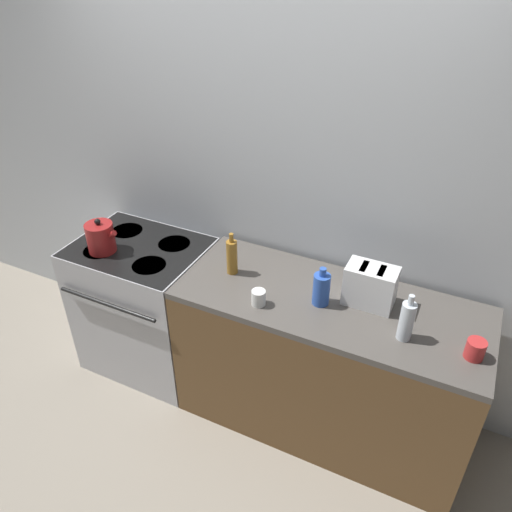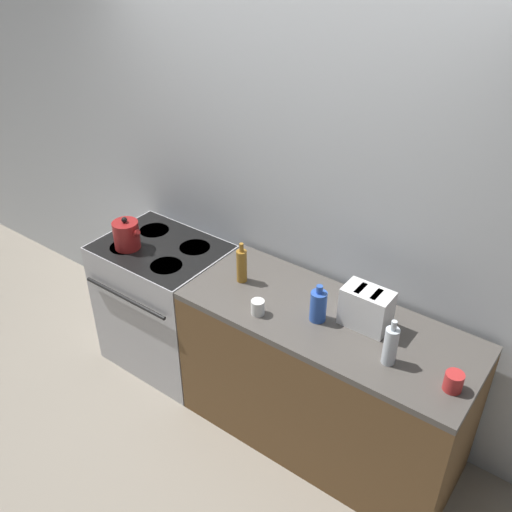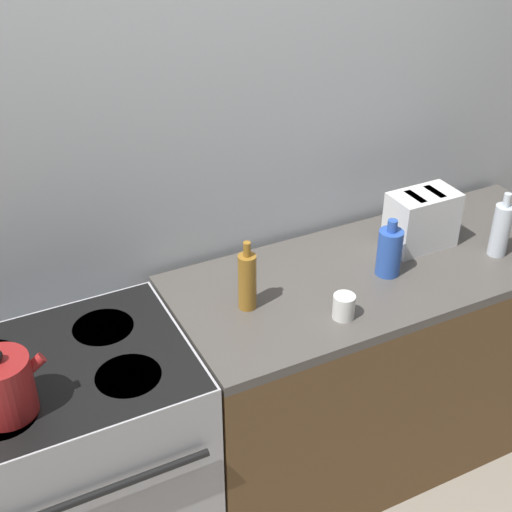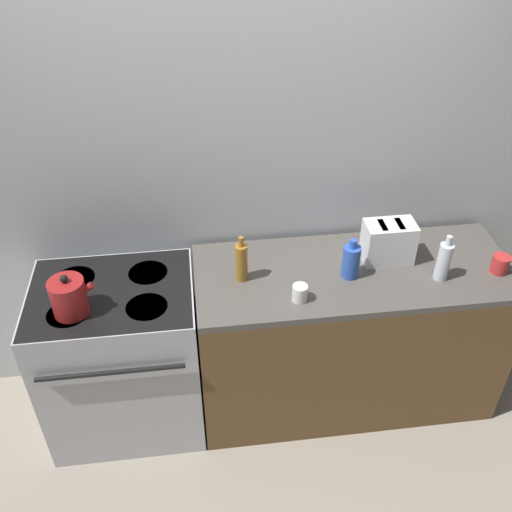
% 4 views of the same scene
% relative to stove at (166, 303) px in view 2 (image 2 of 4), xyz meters
% --- Properties ---
extents(ground_plane, '(12.00, 12.00, 0.00)m').
position_rel_stove_xyz_m(ground_plane, '(0.64, -0.31, -0.47)').
color(ground_plane, gray).
extents(wall_back, '(8.00, 0.05, 2.60)m').
position_rel_stove_xyz_m(wall_back, '(0.64, 0.39, 0.83)').
color(wall_back, silver).
rests_on(wall_back, ground_plane).
extents(stove, '(0.79, 0.65, 0.91)m').
position_rel_stove_xyz_m(stove, '(0.00, 0.00, 0.00)').
color(stove, '#B7B7BC').
rests_on(stove, ground_plane).
extents(counter_block, '(1.61, 0.64, 0.91)m').
position_rel_stove_xyz_m(counter_block, '(1.21, 0.02, -0.01)').
color(counter_block, brown).
rests_on(counter_block, ground_plane).
extents(kettle, '(0.20, 0.16, 0.21)m').
position_rel_stove_xyz_m(kettle, '(-0.16, -0.12, 0.54)').
color(kettle, maroon).
rests_on(kettle, stove).
extents(toaster, '(0.25, 0.15, 0.22)m').
position_rel_stove_xyz_m(toaster, '(1.39, 0.08, 0.55)').
color(toaster, white).
rests_on(toaster, counter_block).
extents(bottle_amber, '(0.06, 0.06, 0.25)m').
position_rel_stove_xyz_m(bottle_amber, '(0.63, 0.02, 0.55)').
color(bottle_amber, '#9E6B23').
rests_on(bottle_amber, counter_block).
extents(bottle_blue, '(0.09, 0.09, 0.21)m').
position_rel_stove_xyz_m(bottle_blue, '(1.17, -0.02, 0.54)').
color(bottle_blue, '#2D56B7').
rests_on(bottle_blue, counter_block).
extents(bottle_clear, '(0.07, 0.07, 0.25)m').
position_rel_stove_xyz_m(bottle_clear, '(1.61, -0.10, 0.55)').
color(bottle_clear, silver).
rests_on(bottle_clear, counter_block).
extents(cup_white, '(0.07, 0.07, 0.08)m').
position_rel_stove_xyz_m(cup_white, '(0.89, -0.17, 0.49)').
color(cup_white, white).
rests_on(cup_white, counter_block).
extents(cup_red, '(0.09, 0.09, 0.09)m').
position_rel_stove_xyz_m(cup_red, '(1.92, -0.09, 0.49)').
color(cup_red, red).
rests_on(cup_red, counter_block).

